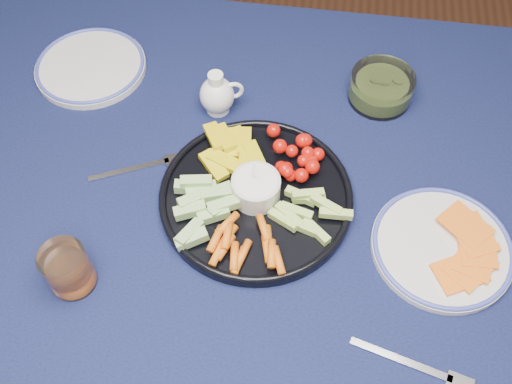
# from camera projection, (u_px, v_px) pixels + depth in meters

# --- Properties ---
(dining_table) EXTENTS (1.67, 1.07, 0.75)m
(dining_table) POSITION_uv_depth(u_px,v_px,m) (196.00, 227.00, 1.04)
(dining_table) COLOR #4F2D1A
(dining_table) RESTS_ON ground
(crudite_platter) EXTENTS (0.33, 0.33, 0.10)m
(crudite_platter) POSITION_uv_depth(u_px,v_px,m) (255.00, 195.00, 0.95)
(crudite_platter) COLOR black
(crudite_platter) RESTS_ON dining_table
(creamer_pitcher) EXTENTS (0.08, 0.06, 0.09)m
(creamer_pitcher) POSITION_uv_depth(u_px,v_px,m) (218.00, 95.00, 1.05)
(creamer_pitcher) COLOR white
(creamer_pitcher) RESTS_ON dining_table
(pickle_bowl) EXTENTS (0.12, 0.12, 0.06)m
(pickle_bowl) POSITION_uv_depth(u_px,v_px,m) (381.00, 89.00, 1.08)
(pickle_bowl) COLOR white
(pickle_bowl) RESTS_ON dining_table
(cheese_plate) EXTENTS (0.23, 0.23, 0.03)m
(cheese_plate) POSITION_uv_depth(u_px,v_px,m) (443.00, 246.00, 0.91)
(cheese_plate) COLOR silver
(cheese_plate) RESTS_ON dining_table
(juice_tumbler) EXTENTS (0.07, 0.07, 0.08)m
(juice_tumbler) POSITION_uv_depth(u_px,v_px,m) (69.00, 271.00, 0.86)
(juice_tumbler) COLOR white
(juice_tumbler) RESTS_ON dining_table
(fork_left) EXTENTS (0.16, 0.09, 0.00)m
(fork_left) POSITION_uv_depth(u_px,v_px,m) (145.00, 166.00, 1.01)
(fork_left) COLOR silver
(fork_left) RESTS_ON dining_table
(fork_right) EXTENTS (0.18, 0.06, 0.00)m
(fork_right) POSITION_uv_depth(u_px,v_px,m) (421.00, 368.00, 0.81)
(fork_right) COLOR silver
(fork_right) RESTS_ON dining_table
(side_plate_extra) EXTENTS (0.22, 0.22, 0.02)m
(side_plate_extra) POSITION_uv_depth(u_px,v_px,m) (91.00, 66.00, 1.14)
(side_plate_extra) COLOR silver
(side_plate_extra) RESTS_ON dining_table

